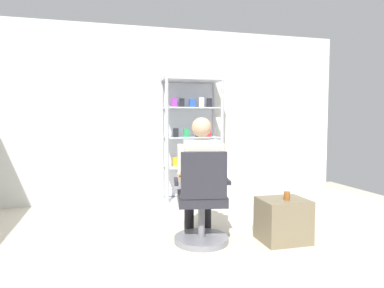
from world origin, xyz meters
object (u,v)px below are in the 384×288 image
at_px(seated_shopkeeper, 200,172).
at_px(office_chair, 202,206).
at_px(storage_crate, 283,220).
at_px(tea_glass, 287,196).
at_px(display_cabinet_main, 191,139).

bearing_deg(seated_shopkeeper, office_chair, -100.28).
height_order(storage_crate, tea_glass, tea_glass).
bearing_deg(seated_shopkeeper, storage_crate, -19.63).
height_order(office_chair, tea_glass, office_chair).
bearing_deg(office_chair, tea_glass, -12.09).
xyz_separation_m(seated_shopkeeper, storage_crate, (0.81, -0.29, -0.49)).
bearing_deg(tea_glass, display_cabinet_main, 103.26).
relative_size(display_cabinet_main, storage_crate, 3.97).
distance_m(display_cabinet_main, storage_crate, 2.19).
relative_size(display_cabinet_main, seated_shopkeeper, 1.47).
bearing_deg(display_cabinet_main, seated_shopkeeper, -101.07).
bearing_deg(office_chair, display_cabinet_main, 78.99).
height_order(office_chair, storage_crate, office_chair).
xyz_separation_m(display_cabinet_main, tea_glass, (0.49, -2.06, -0.48)).
bearing_deg(storage_crate, display_cabinet_main, 103.35).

